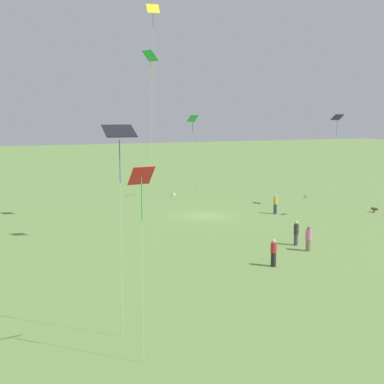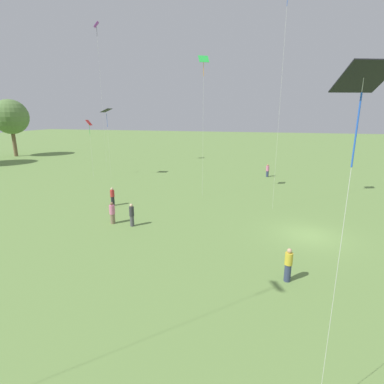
% 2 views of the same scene
% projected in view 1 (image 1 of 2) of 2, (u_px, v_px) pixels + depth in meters
% --- Properties ---
extents(ground_plane, '(240.00, 240.00, 0.00)m').
position_uv_depth(ground_plane, '(205.00, 216.00, 49.13)').
color(ground_plane, '#6B8E47').
extents(person_0, '(0.50, 0.50, 1.76)m').
position_uv_depth(person_0, '(296.00, 233.00, 37.96)').
color(person_0, '#4C4C51').
rests_on(person_0, ground_plane).
extents(person_1, '(0.40, 0.40, 1.71)m').
position_uv_depth(person_1, '(274.00, 253.00, 32.66)').
color(person_1, '#232328').
rests_on(person_1, ground_plane).
extents(person_2, '(0.55, 0.55, 1.79)m').
position_uv_depth(person_2, '(275.00, 204.00, 49.91)').
color(person_2, '#333D5B').
rests_on(person_2, ground_plane).
extents(person_3, '(0.60, 0.60, 1.71)m').
position_uv_depth(person_3, '(309.00, 239.00, 36.38)').
color(person_3, '#847056').
rests_on(person_3, ground_plane).
extents(kite_2, '(1.29, 1.21, 8.85)m').
position_uv_depth(kite_2, '(119.00, 136.00, 21.21)').
color(kite_2, black).
rests_on(kite_2, ground_plane).
extents(kite_3, '(0.94, 0.68, 7.43)m').
position_uv_depth(kite_3, '(141.00, 183.00, 19.11)').
color(kite_3, red).
rests_on(kite_3, ground_plane).
extents(kite_4, '(1.14, 1.23, 9.24)m').
position_uv_depth(kite_4, '(337.00, 120.00, 51.99)').
color(kite_4, black).
rests_on(kite_4, ground_plane).
extents(kite_6, '(1.08, 0.77, 17.92)m').
position_uv_depth(kite_6, '(153.00, 19.00, 42.30)').
color(kite_6, yellow).
rests_on(kite_6, ground_plane).
extents(kite_7, '(1.24, 1.03, 9.18)m').
position_uv_depth(kite_7, '(193.00, 121.00, 57.50)').
color(kite_7, green).
rests_on(kite_7, ground_plane).
extents(kite_9, '(1.01, 1.13, 13.44)m').
position_uv_depth(kite_9, '(150.00, 64.00, 35.51)').
color(kite_9, green).
rests_on(kite_9, ground_plane).
extents(dog_0, '(0.34, 0.77, 0.51)m').
position_uv_depth(dog_0, '(375.00, 209.00, 50.70)').
color(dog_0, brown).
rests_on(dog_0, ground_plane).
extents(picnic_bag_0, '(0.37, 0.20, 0.33)m').
position_uv_depth(picnic_bag_0, '(307.00, 196.00, 59.53)').
color(picnic_bag_0, '#A58459').
rests_on(picnic_bag_0, ground_plane).
extents(picnic_bag_1, '(0.41, 0.34, 0.27)m').
position_uv_depth(picnic_bag_1, '(174.00, 194.00, 61.29)').
color(picnic_bag_1, beige).
rests_on(picnic_bag_1, ground_plane).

